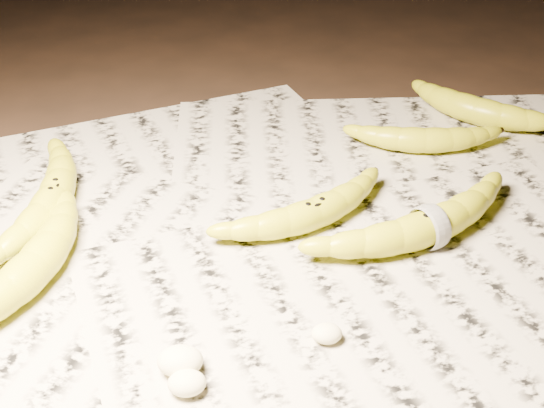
{
  "coord_description": "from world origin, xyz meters",
  "views": [
    {
      "loc": [
        -0.05,
        -0.62,
        0.46
      ],
      "look_at": [
        -0.01,
        0.01,
        0.05
      ],
      "focal_mm": 50.0,
      "sensor_mm": 36.0,
      "label": 1
    }
  ],
  "objects": [
    {
      "name": "ground",
      "position": [
        0.0,
        0.0,
        0.0
      ],
      "size": [
        3.0,
        3.0,
        0.0
      ],
      "primitive_type": "plane",
      "color": "black",
      "rests_on": "ground"
    },
    {
      "name": "newspaper_patch",
      "position": [
        -0.02,
        0.02,
        0.0
      ],
      "size": [
        0.9,
        0.7,
        0.01
      ],
      "primitive_type": "cube",
      "color": "#ADA794",
      "rests_on": "ground"
    },
    {
      "name": "banana_left_a",
      "position": [
        -0.25,
        0.08,
        0.03
      ],
      "size": [
        0.08,
        0.22,
        0.04
      ],
      "primitive_type": null,
      "rotation": [
        0.0,
        0.0,
        1.47
      ],
      "color": "gold",
      "rests_on": "newspaper_patch"
    },
    {
      "name": "banana_left_b",
      "position": [
        -0.24,
        -0.05,
        0.03
      ],
      "size": [
        0.13,
        0.22,
        0.04
      ],
      "primitive_type": null,
      "rotation": [
        0.0,
        0.0,
        1.21
      ],
      "color": "gold",
      "rests_on": "newspaper_patch"
    },
    {
      "name": "banana_center",
      "position": [
        0.03,
        0.03,
        0.03
      ],
      "size": [
        0.19,
        0.14,
        0.03
      ],
      "primitive_type": null,
      "rotation": [
        0.0,
        0.0,
        0.53
      ],
      "color": "gold",
      "rests_on": "newspaper_patch"
    },
    {
      "name": "banana_taped",
      "position": [
        0.14,
        -0.0,
        0.03
      ],
      "size": [
        0.23,
        0.16,
        0.04
      ],
      "primitive_type": null,
      "rotation": [
        0.0,
        0.0,
        0.48
      ],
      "color": "gold",
      "rests_on": "newspaper_patch"
    },
    {
      "name": "banana_upper_a",
      "position": [
        0.18,
        0.19,
        0.02
      ],
      "size": [
        0.17,
        0.07,
        0.03
      ],
      "primitive_type": null,
      "rotation": [
        0.0,
        0.0,
        -0.09
      ],
      "color": "gold",
      "rests_on": "newspaper_patch"
    },
    {
      "name": "banana_upper_b",
      "position": [
        0.27,
        0.26,
        0.03
      ],
      "size": [
        0.18,
        0.16,
        0.04
      ],
      "primitive_type": null,
      "rotation": [
        0.0,
        0.0,
        -0.68
      ],
      "color": "gold",
      "rests_on": "newspaper_patch"
    },
    {
      "name": "measuring_tape",
      "position": [
        0.14,
        -0.0,
        0.03
      ],
      "size": [
        0.03,
        0.04,
        0.05
      ],
      "primitive_type": "torus",
      "rotation": [
        0.0,
        1.57,
        0.48
      ],
      "color": "white",
      "rests_on": "newspaper_patch"
    },
    {
      "name": "flesh_chunk_a",
      "position": [
        -0.1,
        -0.17,
        0.02
      ],
      "size": [
        0.04,
        0.03,
        0.02
      ],
      "primitive_type": "ellipsoid",
      "color": "#F3EEBC",
      "rests_on": "newspaper_patch"
    },
    {
      "name": "flesh_chunk_b",
      "position": [
        -0.09,
        -0.19,
        0.02
      ],
      "size": [
        0.03,
        0.03,
        0.02
      ],
      "primitive_type": "ellipsoid",
      "color": "#F3EEBC",
      "rests_on": "newspaper_patch"
    },
    {
      "name": "flesh_chunk_c",
      "position": [
        0.02,
        -0.14,
        0.02
      ],
      "size": [
        0.03,
        0.02,
        0.02
      ],
      "primitive_type": "ellipsoid",
      "color": "#F3EEBC",
      "rests_on": "newspaper_patch"
    }
  ]
}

